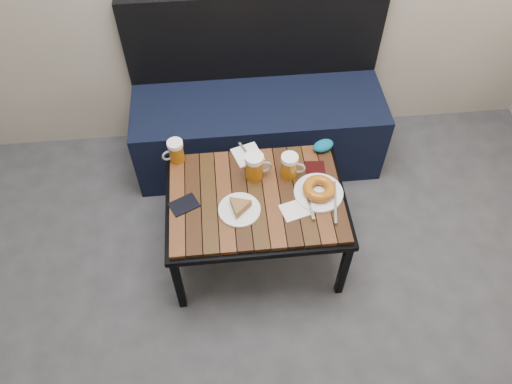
{
  "coord_description": "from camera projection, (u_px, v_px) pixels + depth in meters",
  "views": [
    {
      "loc": [
        0.06,
        -0.32,
        2.3
      ],
      "look_at": [
        0.2,
        1.08,
        0.5
      ],
      "focal_mm": 35.0,
      "sensor_mm": 36.0,
      "label": 1
    }
  ],
  "objects": [
    {
      "name": "plate_bagel",
      "position": [
        319.0,
        190.0,
        2.29
      ],
      "size": [
        0.23,
        0.3,
        0.06
      ],
      "color": "white",
      "rests_on": "cafe_table"
    },
    {
      "name": "knit_pouch",
      "position": [
        323.0,
        146.0,
        2.47
      ],
      "size": [
        0.13,
        0.11,
        0.05
      ],
      "primitive_type": "ellipsoid",
      "rotation": [
        0.0,
        0.0,
        0.41
      ],
      "color": "#044F7B",
      "rests_on": "cafe_table"
    },
    {
      "name": "bench",
      "position": [
        258.0,
        122.0,
        2.89
      ],
      "size": [
        1.4,
        0.5,
        0.95
      ],
      "color": "black",
      "rests_on": "ground"
    },
    {
      "name": "napkin_left",
      "position": [
        247.0,
        155.0,
        2.45
      ],
      "size": [
        0.17,
        0.17,
        0.01
      ],
      "rotation": [
        0.0,
        0.0,
        0.32
      ],
      "color": "white",
      "rests_on": "cafe_table"
    },
    {
      "name": "beer_mug_right",
      "position": [
        290.0,
        166.0,
        2.33
      ],
      "size": [
        0.12,
        0.09,
        0.13
      ],
      "rotation": [
        0.0,
        0.0,
        -0.17
      ],
      "color": "#9E580C",
      "rests_on": "cafe_table"
    },
    {
      "name": "beer_mug_centre",
      "position": [
        255.0,
        166.0,
        2.32
      ],
      "size": [
        0.13,
        0.09,
        0.14
      ],
      "rotation": [
        0.0,
        0.0,
        0.08
      ],
      "color": "#9E580C",
      "rests_on": "cafe_table"
    },
    {
      "name": "room_shell",
      "position": [
        180.0,
        30.0,
        0.93
      ],
      "size": [
        4.0,
        4.0,
        4.0
      ],
      "color": "gray",
      "rests_on": "ground"
    },
    {
      "name": "plate_pie",
      "position": [
        239.0,
        208.0,
        2.23
      ],
      "size": [
        0.19,
        0.19,
        0.05
      ],
      "color": "white",
      "rests_on": "cafe_table"
    },
    {
      "name": "napkin_right",
      "position": [
        294.0,
        210.0,
        2.25
      ],
      "size": [
        0.14,
        0.13,
        0.01
      ],
      "rotation": [
        0.0,
        0.0,
        0.27
      ],
      "color": "white",
      "rests_on": "cafe_table"
    },
    {
      "name": "passport_burgundy",
      "position": [
        315.0,
        172.0,
        2.39
      ],
      "size": [
        0.1,
        0.14,
        0.01
      ],
      "primitive_type": "cube",
      "rotation": [
        0.0,
        0.0,
        -0.07
      ],
      "color": "black",
      "rests_on": "cafe_table"
    },
    {
      "name": "cafe_table",
      "position": [
        256.0,
        201.0,
        2.34
      ],
      "size": [
        0.84,
        0.62,
        0.47
      ],
      "color": "black",
      "rests_on": "ground"
    },
    {
      "name": "passport_navy",
      "position": [
        184.0,
        205.0,
        2.27
      ],
      "size": [
        0.15,
        0.13,
        0.01
      ],
      "primitive_type": "cube",
      "rotation": [
        0.0,
        0.0,
        -1.12
      ],
      "color": "black",
      "rests_on": "cafe_table"
    },
    {
      "name": "beer_mug_left",
      "position": [
        176.0,
        151.0,
        2.39
      ],
      "size": [
        0.12,
        0.09,
        0.12
      ],
      "rotation": [
        0.0,
        0.0,
        3.48
      ],
      "color": "#9E580C",
      "rests_on": "cafe_table"
    }
  ]
}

